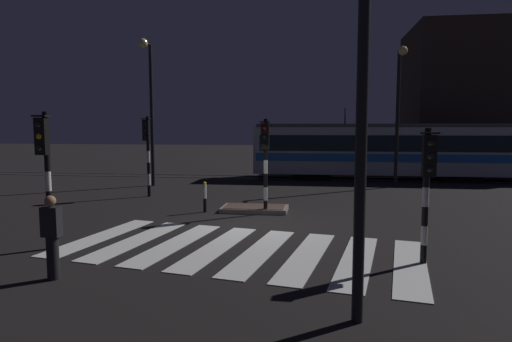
% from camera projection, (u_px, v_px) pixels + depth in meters
% --- Properties ---
extents(ground_plane, '(120.00, 120.00, 0.00)m').
position_uv_depth(ground_plane, '(254.00, 225.00, 13.70)').
color(ground_plane, black).
extents(rail_near, '(80.00, 0.12, 0.03)m').
position_uv_depth(rail_near, '(283.00, 179.00, 25.71)').
color(rail_near, '#59595E').
rests_on(rail_near, ground).
extents(rail_far, '(80.00, 0.12, 0.03)m').
position_uv_depth(rail_far, '(285.00, 176.00, 27.12)').
color(rail_far, '#59595E').
rests_on(rail_far, ground).
extents(crosswalk_zebra, '(9.48, 5.81, 0.02)m').
position_uv_depth(crosswalk_zebra, '(238.00, 249.00, 10.94)').
color(crosswalk_zebra, silver).
rests_on(crosswalk_zebra, ground).
extents(traffic_island, '(2.39, 1.30, 0.18)m').
position_uv_depth(traffic_island, '(255.00, 209.00, 15.99)').
color(traffic_island, slate).
rests_on(traffic_island, ground).
extents(traffic_light_corner_near_left, '(0.36, 0.42, 3.44)m').
position_uv_depth(traffic_light_corner_near_left, '(45.00, 159.00, 10.71)').
color(traffic_light_corner_near_left, black).
rests_on(traffic_light_corner_near_left, ground).
extents(traffic_light_corner_near_right, '(0.36, 0.42, 3.04)m').
position_uv_depth(traffic_light_corner_near_right, '(428.00, 176.00, 9.53)').
color(traffic_light_corner_near_right, black).
rests_on(traffic_light_corner_near_right, ground).
extents(traffic_light_median_centre, '(0.36, 0.42, 3.34)m').
position_uv_depth(traffic_light_median_centre, '(265.00, 152.00, 15.16)').
color(traffic_light_median_centre, black).
rests_on(traffic_light_median_centre, ground).
extents(traffic_light_corner_far_left, '(0.36, 0.42, 3.52)m').
position_uv_depth(traffic_light_corner_far_left, '(147.00, 144.00, 19.03)').
color(traffic_light_corner_far_left, black).
rests_on(traffic_light_corner_far_left, ground).
extents(street_lamp_trackside_right, '(0.44, 1.21, 6.91)m').
position_uv_depth(street_lamp_trackside_right, '(399.00, 100.00, 21.72)').
color(street_lamp_trackside_right, black).
rests_on(street_lamp_trackside_right, ground).
extents(street_lamp_near_kerb, '(0.44, 1.21, 7.16)m').
position_uv_depth(street_lamp_near_kerb, '(366.00, 22.00, 6.20)').
color(street_lamp_near_kerb, black).
rests_on(street_lamp_near_kerb, ground).
extents(street_lamp_trackside_left, '(0.44, 1.21, 7.36)m').
position_uv_depth(street_lamp_trackside_left, '(150.00, 96.00, 22.17)').
color(street_lamp_trackside_left, black).
rests_on(street_lamp_trackside_left, ground).
extents(tram, '(15.21, 2.58, 4.15)m').
position_uv_depth(tram, '(384.00, 150.00, 25.44)').
color(tram, '#B2BCC1').
rests_on(tram, ground).
extents(pedestrian_waiting_at_kerb, '(0.36, 0.24, 1.71)m').
position_uv_depth(pedestrian_waiting_at_kerb, '(52.00, 237.00, 8.74)').
color(pedestrian_waiting_at_kerb, black).
rests_on(pedestrian_waiting_at_kerb, ground).
extents(bollard_island_edge, '(0.12, 0.12, 1.11)m').
position_uv_depth(bollard_island_edge, '(205.00, 197.00, 15.71)').
color(bollard_island_edge, black).
rests_on(bollard_island_edge, ground).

